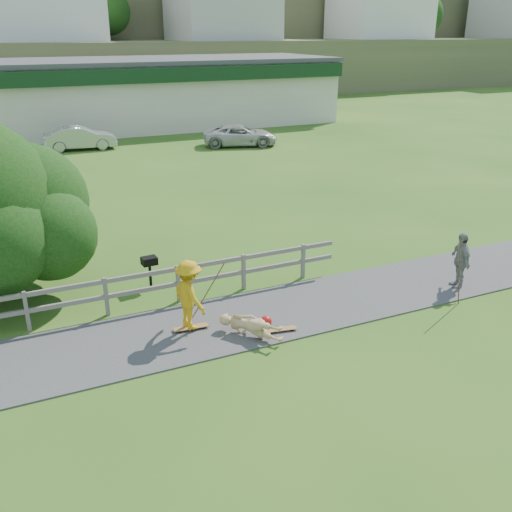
% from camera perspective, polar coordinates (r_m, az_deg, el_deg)
% --- Properties ---
extents(ground, '(260.00, 260.00, 0.00)m').
position_cam_1_polar(ground, '(14.37, 4.08, -8.37)').
color(ground, '#295819').
rests_on(ground, ground).
extents(path, '(34.00, 3.00, 0.04)m').
position_cam_1_polar(path, '(15.52, 1.43, -5.79)').
color(path, '#39393B').
rests_on(path, ground).
extents(fence, '(15.05, 0.10, 1.10)m').
position_cam_1_polar(fence, '(15.62, -17.02, -3.76)').
color(fence, '#5F5953').
rests_on(fence, ground).
extents(strip_mall, '(32.50, 10.75, 5.10)m').
position_cam_1_polar(strip_mall, '(47.11, -12.66, 15.62)').
color(strip_mall, silver).
rests_on(strip_mall, ground).
extents(skater_rider, '(0.95, 1.31, 1.82)m').
position_cam_1_polar(skater_rider, '(14.42, -6.67, -4.25)').
color(skater_rider, '#C99512').
rests_on(skater_rider, ground).
extents(skater_fallen, '(1.64, 1.33, 0.63)m').
position_cam_1_polar(skater_fallen, '(14.30, -0.55, -7.03)').
color(skater_fallen, tan).
rests_on(skater_fallen, ground).
extents(spectator_b, '(0.70, 1.08, 1.71)m').
position_cam_1_polar(spectator_b, '(17.84, 19.75, -0.41)').
color(spectator_b, gray).
rests_on(spectator_b, ground).
extents(car_silver, '(4.57, 1.91, 1.47)m').
position_cam_1_polar(car_silver, '(38.74, -17.17, 11.21)').
color(car_silver, '#ABADB3').
rests_on(car_silver, ground).
extents(car_white, '(5.33, 3.64, 1.35)m').
position_cam_1_polar(car_white, '(38.38, -1.58, 11.96)').
color(car_white, '#B8B9B4').
rests_on(car_white, ground).
extents(bbq, '(0.47, 0.37, 0.96)m').
position_cam_1_polar(bbq, '(17.23, -10.55, -1.59)').
color(bbq, black).
rests_on(bbq, ground).
extents(longboard_rider, '(0.92, 0.29, 0.10)m').
position_cam_1_polar(longboard_rider, '(14.81, -6.52, -7.25)').
color(longboard_rider, brown).
rests_on(longboard_rider, ground).
extents(longboard_fallen, '(0.84, 0.34, 0.09)m').
position_cam_1_polar(longboard_fallen, '(14.66, 2.49, -7.48)').
color(longboard_fallen, brown).
rests_on(longboard_fallen, ground).
extents(helmet, '(0.30, 0.30, 0.30)m').
position_cam_1_polar(helmet, '(14.88, 1.02, -6.52)').
color(helmet, '#AA1611').
rests_on(helmet, ground).
extents(pole_rider, '(0.03, 0.03, 1.85)m').
position_cam_1_polar(pole_rider, '(14.93, -4.97, -3.19)').
color(pole_rider, brown).
rests_on(pole_rider, ground).
extents(pole_spec_left, '(0.03, 0.03, 1.94)m').
position_cam_1_polar(pole_spec_left, '(16.60, 19.66, -1.61)').
color(pole_spec_left, brown).
rests_on(pole_spec_left, ground).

